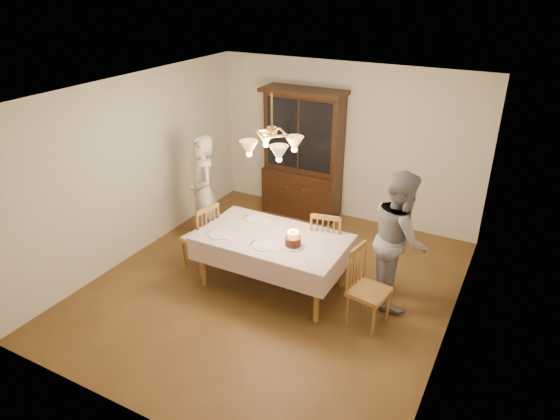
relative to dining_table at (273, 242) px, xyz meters
The scene contains 14 objects.
ground 0.68m from the dining_table, ahead, with size 5.00×5.00×0.00m, color #523517.
room_shell 0.90m from the dining_table, ahead, with size 5.00×5.00×5.00m.
dining_table is the anchor object (origin of this frame).
china_hutch 2.38m from the dining_table, 106.24° to the left, with size 1.38×0.54×2.16m.
chair_far_side 0.83m from the dining_table, 49.37° to the left, with size 0.51×0.50×1.00m.
chair_left_end 1.15m from the dining_table, behind, with size 0.50×0.51×1.00m.
chair_right_end 1.39m from the dining_table, ahead, with size 0.49×0.50×1.00m.
elderly_woman 1.58m from the dining_table, 159.63° to the left, with size 0.63×0.41×1.72m, color beige.
adult_in_grey 1.59m from the dining_table, 18.66° to the left, with size 0.85×0.66×1.74m, color slate.
birthday_cake 0.38m from the dining_table, 16.22° to the right, with size 0.30×0.30×0.20m.
place_setting_near_left 0.69m from the dining_table, 153.48° to the right, with size 0.40×0.26×0.02m.
place_setting_near_right 0.30m from the dining_table, 82.43° to the right, with size 0.40×0.25×0.02m.
place_setting_far_left 0.53m from the dining_table, 143.18° to the left, with size 0.41×0.26×0.02m.
chandelier 1.29m from the dining_table, 155.46° to the right, with size 0.62×0.62×0.73m.
Camera 1 is at (2.72, -4.93, 3.82)m, focal length 32.00 mm.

